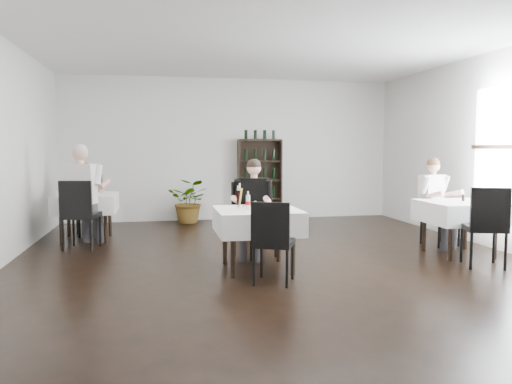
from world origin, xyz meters
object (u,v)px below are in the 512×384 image
(main_table, at_px, (257,221))
(diner_main, at_px, (253,201))
(wine_shelf, at_px, (260,180))
(potted_tree, at_px, (190,201))

(main_table, height_order, diner_main, diner_main)
(wine_shelf, bearing_deg, main_table, -101.78)
(main_table, bearing_deg, potted_tree, 98.29)
(wine_shelf, relative_size, diner_main, 1.27)
(main_table, distance_m, diner_main, 0.71)
(main_table, bearing_deg, diner_main, 83.76)
(potted_tree, distance_m, diner_main, 3.52)
(wine_shelf, bearing_deg, diner_main, -102.80)
(potted_tree, xyz_separation_m, diner_main, (0.67, -3.43, 0.35))
(potted_tree, relative_size, diner_main, 0.66)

